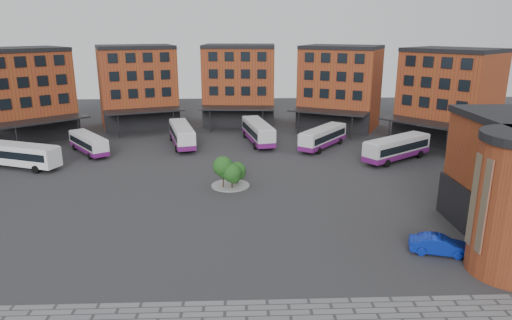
{
  "coord_description": "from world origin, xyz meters",
  "views": [
    {
      "loc": [
        3.01,
        -37.71,
        17.55
      ],
      "look_at": [
        4.83,
        8.86,
        4.0
      ],
      "focal_mm": 32.0,
      "sensor_mm": 36.0,
      "label": 1
    }
  ],
  "objects_px": {
    "bus_a": "(19,154)",
    "bus_e": "(323,137)",
    "bus_b": "(88,143)",
    "bus_f": "(397,148)",
    "bus_c": "(182,134)",
    "blue_car": "(439,245)",
    "bus_d": "(258,132)",
    "tree_island": "(230,171)"
  },
  "relations": [
    {
      "from": "bus_a",
      "to": "bus_d",
      "type": "bearing_deg",
      "value": -47.7
    },
    {
      "from": "bus_c",
      "to": "bus_e",
      "type": "bearing_deg",
      "value": -19.47
    },
    {
      "from": "bus_d",
      "to": "bus_f",
      "type": "relative_size",
      "value": 1.12
    },
    {
      "from": "bus_e",
      "to": "blue_car",
      "type": "xyz_separation_m",
      "value": [
        3.31,
        -33.94,
        -0.91
      ]
    },
    {
      "from": "bus_b",
      "to": "bus_f",
      "type": "distance_m",
      "value": 43.64
    },
    {
      "from": "bus_d",
      "to": "blue_car",
      "type": "distance_m",
      "value": 39.59
    },
    {
      "from": "bus_a",
      "to": "blue_car",
      "type": "height_order",
      "value": "bus_a"
    },
    {
      "from": "bus_a",
      "to": "bus_e",
      "type": "bearing_deg",
      "value": -56.89
    },
    {
      "from": "tree_island",
      "to": "bus_b",
      "type": "height_order",
      "value": "tree_island"
    },
    {
      "from": "bus_e",
      "to": "blue_car",
      "type": "height_order",
      "value": "bus_e"
    },
    {
      "from": "bus_b",
      "to": "blue_car",
      "type": "xyz_separation_m",
      "value": [
        37.74,
        -32.11,
        -0.74
      ]
    },
    {
      "from": "bus_b",
      "to": "bus_e",
      "type": "xyz_separation_m",
      "value": [
        34.44,
        1.82,
        0.16
      ]
    },
    {
      "from": "bus_b",
      "to": "bus_f",
      "type": "relative_size",
      "value": 0.85
    },
    {
      "from": "bus_c",
      "to": "bus_e",
      "type": "distance_m",
      "value": 21.57
    },
    {
      "from": "bus_c",
      "to": "bus_a",
      "type": "bearing_deg",
      "value": -164.69
    },
    {
      "from": "tree_island",
      "to": "blue_car",
      "type": "xyz_separation_m",
      "value": [
        17.03,
        -16.66,
        -1.12
      ]
    },
    {
      "from": "bus_a",
      "to": "blue_car",
      "type": "bearing_deg",
      "value": -98.5
    },
    {
      "from": "bus_f",
      "to": "bus_c",
      "type": "bearing_deg",
      "value": -142.13
    },
    {
      "from": "bus_e",
      "to": "bus_f",
      "type": "xyz_separation_m",
      "value": [
        8.87,
        -7.16,
        0.08
      ]
    },
    {
      "from": "bus_a",
      "to": "bus_e",
      "type": "height_order",
      "value": "bus_a"
    },
    {
      "from": "bus_c",
      "to": "bus_d",
      "type": "xyz_separation_m",
      "value": [
        11.76,
        1.28,
        0.05
      ]
    },
    {
      "from": "bus_a",
      "to": "bus_e",
      "type": "distance_m",
      "value": 41.98
    },
    {
      "from": "bus_e",
      "to": "tree_island",
      "type": "bearing_deg",
      "value": -91.01
    },
    {
      "from": "bus_d",
      "to": "bus_c",
      "type": "bearing_deg",
      "value": 175.4
    },
    {
      "from": "bus_e",
      "to": "bus_d",
      "type": "bearing_deg",
      "value": -162.05
    },
    {
      "from": "bus_b",
      "to": "bus_c",
      "type": "height_order",
      "value": "bus_c"
    },
    {
      "from": "bus_a",
      "to": "bus_c",
      "type": "relative_size",
      "value": 0.96
    },
    {
      "from": "bus_c",
      "to": "blue_car",
      "type": "bearing_deg",
      "value": -69.27
    },
    {
      "from": "tree_island",
      "to": "bus_b",
      "type": "relative_size",
      "value": 0.47
    },
    {
      "from": "bus_d",
      "to": "tree_island",
      "type": "bearing_deg",
      "value": -111.78
    },
    {
      "from": "tree_island",
      "to": "bus_f",
      "type": "distance_m",
      "value": 24.76
    },
    {
      "from": "tree_island",
      "to": "bus_c",
      "type": "bearing_deg",
      "value": 111.71
    },
    {
      "from": "bus_a",
      "to": "bus_e",
      "type": "relative_size",
      "value": 1.12
    },
    {
      "from": "bus_e",
      "to": "bus_a",
      "type": "bearing_deg",
      "value": -130.56
    },
    {
      "from": "bus_d",
      "to": "bus_f",
      "type": "height_order",
      "value": "bus_d"
    },
    {
      "from": "bus_d",
      "to": "bus_a",
      "type": "bearing_deg",
      "value": -169.61
    },
    {
      "from": "bus_a",
      "to": "bus_d",
      "type": "relative_size",
      "value": 0.94
    },
    {
      "from": "tree_island",
      "to": "bus_b",
      "type": "xyz_separation_m",
      "value": [
        -20.72,
        15.46,
        -0.37
      ]
    },
    {
      "from": "tree_island",
      "to": "bus_a",
      "type": "height_order",
      "value": "tree_island"
    },
    {
      "from": "bus_f",
      "to": "bus_a",
      "type": "bearing_deg",
      "value": -123.26
    },
    {
      "from": "bus_d",
      "to": "bus_f",
      "type": "xyz_separation_m",
      "value": [
        18.58,
        -10.6,
        -0.06
      ]
    },
    {
      "from": "bus_b",
      "to": "bus_d",
      "type": "height_order",
      "value": "bus_d"
    }
  ]
}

